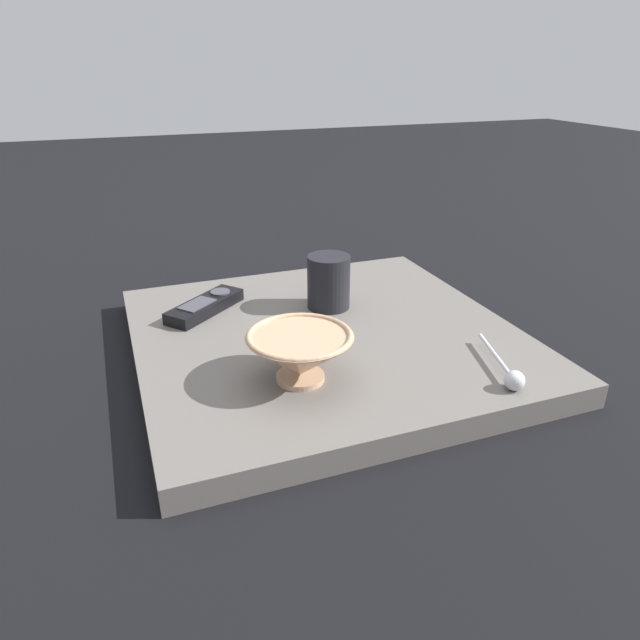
{
  "coord_description": "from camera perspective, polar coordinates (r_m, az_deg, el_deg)",
  "views": [
    {
      "loc": [
        -0.79,
        0.31,
        0.44
      ],
      "look_at": [
        0.0,
        0.01,
        0.06
      ],
      "focal_mm": 32.44,
      "sensor_mm": 36.0,
      "label": 1
    }
  ],
  "objects": [
    {
      "name": "table",
      "position": [
        0.95,
        0.57,
        -2.06
      ],
      "size": [
        0.59,
        0.6,
        0.04
      ],
      "color": "#5B5651",
      "rests_on": "ground"
    },
    {
      "name": "cereal_bowl",
      "position": [
        0.78,
        -1.99,
        -3.37
      ],
      "size": [
        0.15,
        0.15,
        0.07
      ],
      "color": "tan",
      "rests_on": "table"
    },
    {
      "name": "coffee_mug",
      "position": [
        1.01,
        0.85,
        3.77
      ],
      "size": [
        0.07,
        0.07,
        0.09
      ],
      "color": "black",
      "rests_on": "table"
    },
    {
      "name": "tv_remote_near",
      "position": [
        1.02,
        -11.26,
        1.38
      ],
      "size": [
        0.14,
        0.15,
        0.02
      ],
      "color": "black",
      "rests_on": "table"
    },
    {
      "name": "ground_plane",
      "position": [
        0.96,
        0.57,
        -3.05
      ],
      "size": [
        6.0,
        6.0,
        0.0
      ],
      "primitive_type": "plane",
      "color": "black"
    },
    {
      "name": "teaspoon",
      "position": [
        0.82,
        18.3,
        -5.23
      ],
      "size": [
        0.15,
        0.05,
        0.03
      ],
      "color": "silver",
      "rests_on": "table"
    }
  ]
}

